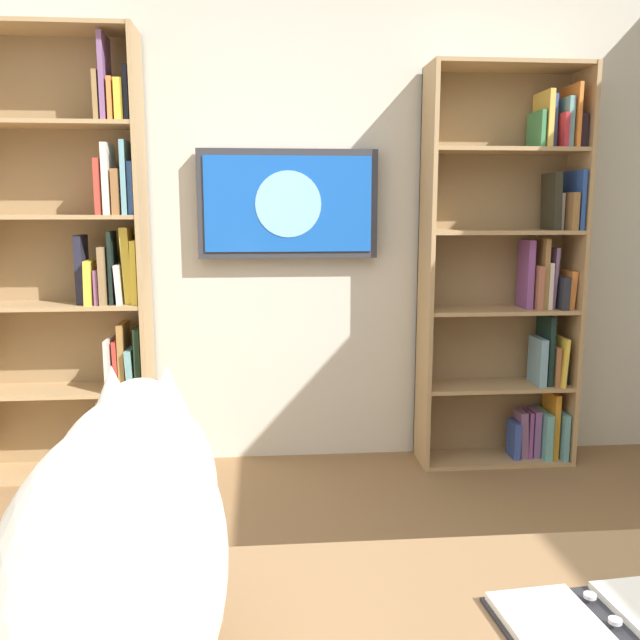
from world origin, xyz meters
The scene contains 6 objects.
wall_back centered at (0.00, -2.23, 1.35)m, with size 4.52×0.06×2.70m, color beige.
bookshelf_left centered at (-1.21, -2.06, 0.99)m, with size 0.81×0.28×2.05m.
bookshelf_right centered at (1.01, -2.06, 1.04)m, with size 0.86×0.28×2.18m.
wall_mounted_tv centered at (-0.02, -2.15, 1.37)m, with size 0.92×0.07×0.55m.
cat centered at (0.30, 0.50, 0.93)m, with size 0.31×0.70×0.40m.
open_binder centered at (-0.40, 0.45, 0.74)m, with size 0.35×0.25×0.02m.
Camera 1 is at (0.12, 1.31, 1.35)m, focal length 37.54 mm.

